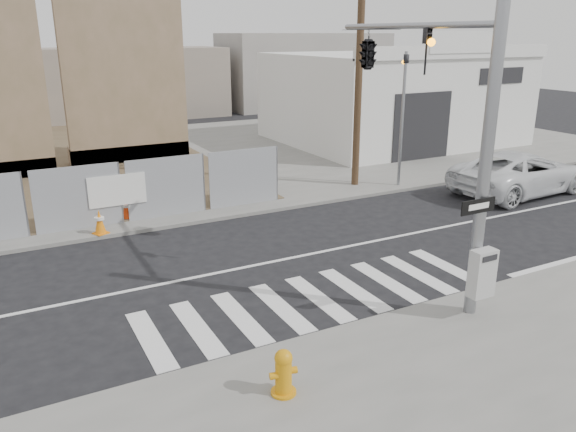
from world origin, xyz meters
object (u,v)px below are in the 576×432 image
fire_hydrant (283,372)px  traffic_cone_d (127,209)px  traffic_cone_c (100,222)px  suv (520,173)px  signal_pole (403,86)px  auto_shop (391,97)px

fire_hydrant → traffic_cone_d: bearing=104.7°
fire_hydrant → traffic_cone_c: fire_hydrant is taller
suv → fire_hydrant: bearing=113.6°
signal_pole → traffic_cone_d: size_ratio=9.82×
auto_shop → fire_hydrant: size_ratio=14.40×
signal_pole → traffic_cone_d: (-5.20, 7.32, -4.31)m
suv → traffic_cone_c: 15.59m
fire_hydrant → suv: suv is taller
suv → signal_pole: bearing=108.9°
signal_pole → traffic_cone_d: bearing=125.4°
auto_shop → traffic_cone_d: (-16.70, -7.69, -2.07)m
signal_pole → fire_hydrant: size_ratio=8.40×
suv → auto_shop: bearing=-15.4°
signal_pole → fire_hydrant: signal_pole is taller
signal_pole → auto_shop: 19.04m
signal_pole → fire_hydrant: bearing=-145.2°
suv → traffic_cone_d: (-14.35, 3.53, -0.36)m
signal_pole → suv: bearing=22.5°
auto_shop → suv: bearing=-101.9°
auto_shop → traffic_cone_c: size_ratio=15.77×
signal_pole → auto_shop: size_ratio=0.58×
traffic_cone_c → traffic_cone_d: size_ratio=1.07×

